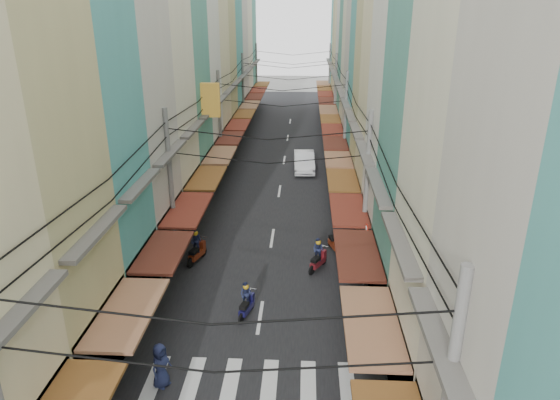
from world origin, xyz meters
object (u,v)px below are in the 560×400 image
(market_umbrella, at_px, (446,326))
(white_car, at_px, (304,170))
(bicycle, at_px, (414,336))
(traffic_sign, at_px, (366,240))

(market_umbrella, bearing_deg, white_car, 101.46)
(bicycle, distance_m, traffic_sign, 4.96)
(white_car, distance_m, traffic_sign, 18.57)
(bicycle, height_order, market_umbrella, market_umbrella)
(white_car, bearing_deg, bicycle, -80.40)
(bicycle, distance_m, market_umbrella, 3.56)
(market_umbrella, xyz_separation_m, traffic_sign, (-2.01, 6.63, 0.02))
(white_car, distance_m, market_umbrella, 25.40)
(white_car, xyz_separation_m, bicycle, (4.68, -22.16, 0.00))
(white_car, distance_m, bicycle, 22.65)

